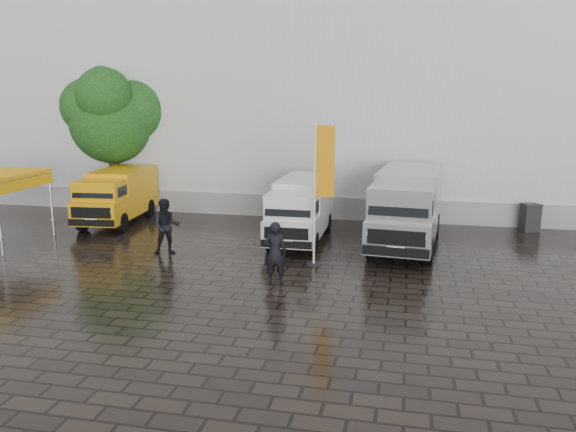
{
  "coord_description": "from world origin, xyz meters",
  "views": [
    {
      "loc": [
        3.16,
        -16.61,
        5.38
      ],
      "look_at": [
        -0.86,
        2.2,
        1.29
      ],
      "focal_mm": 35.0,
      "sensor_mm": 36.0,
      "label": 1
    }
  ],
  "objects_px": {
    "van_silver": "(407,209)",
    "flagpole": "(320,186)",
    "van_white": "(301,211)",
    "wheelie_bin": "(530,217)",
    "van_yellow": "(117,197)",
    "person_tent": "(166,226)",
    "person_front": "(275,253)"
  },
  "relations": [
    {
      "from": "van_silver",
      "to": "person_front",
      "type": "distance_m",
      "value": 6.34
    },
    {
      "from": "wheelie_bin",
      "to": "person_tent",
      "type": "bearing_deg",
      "value": -168.68
    },
    {
      "from": "van_white",
      "to": "flagpole",
      "type": "xyz_separation_m",
      "value": [
        1.19,
        -3.02,
        1.45
      ]
    },
    {
      "from": "van_white",
      "to": "person_front",
      "type": "bearing_deg",
      "value": -87.79
    },
    {
      "from": "van_white",
      "to": "person_tent",
      "type": "xyz_separation_m",
      "value": [
        -4.23,
        -2.81,
        -0.19
      ]
    },
    {
      "from": "person_front",
      "to": "person_tent",
      "type": "bearing_deg",
      "value": -37.43
    },
    {
      "from": "van_silver",
      "to": "flagpole",
      "type": "relative_size",
      "value": 1.35
    },
    {
      "from": "van_white",
      "to": "van_silver",
      "type": "xyz_separation_m",
      "value": [
        3.93,
        -0.03,
        0.22
      ]
    },
    {
      "from": "van_silver",
      "to": "flagpole",
      "type": "xyz_separation_m",
      "value": [
        -2.74,
        -2.99,
        1.23
      ]
    },
    {
      "from": "flagpole",
      "to": "person_tent",
      "type": "height_order",
      "value": "flagpole"
    },
    {
      "from": "van_yellow",
      "to": "person_tent",
      "type": "bearing_deg",
      "value": -50.06
    },
    {
      "from": "van_silver",
      "to": "van_white",
      "type": "bearing_deg",
      "value": -175.06
    },
    {
      "from": "person_tent",
      "to": "van_white",
      "type": "bearing_deg",
      "value": 10.86
    },
    {
      "from": "van_silver",
      "to": "person_tent",
      "type": "xyz_separation_m",
      "value": [
        -8.16,
        -2.77,
        -0.41
      ]
    },
    {
      "from": "van_yellow",
      "to": "van_white",
      "type": "distance_m",
      "value": 8.42
    },
    {
      "from": "van_yellow",
      "to": "van_white",
      "type": "height_order",
      "value": "van_white"
    },
    {
      "from": "wheelie_bin",
      "to": "person_tent",
      "type": "xyz_separation_m",
      "value": [
        -13.11,
        -6.3,
        0.41
      ]
    },
    {
      "from": "van_yellow",
      "to": "flagpole",
      "type": "relative_size",
      "value": 1.05
    },
    {
      "from": "van_white",
      "to": "flagpole",
      "type": "bearing_deg",
      "value": -68.7
    },
    {
      "from": "van_yellow",
      "to": "person_tent",
      "type": "relative_size",
      "value": 2.54
    },
    {
      "from": "van_yellow",
      "to": "van_white",
      "type": "xyz_separation_m",
      "value": [
        8.32,
        -1.26,
        0.02
      ]
    },
    {
      "from": "van_white",
      "to": "van_silver",
      "type": "height_order",
      "value": "van_silver"
    },
    {
      "from": "van_white",
      "to": "wheelie_bin",
      "type": "bearing_deg",
      "value": 21.31
    },
    {
      "from": "van_white",
      "to": "person_tent",
      "type": "distance_m",
      "value": 5.08
    },
    {
      "from": "van_yellow",
      "to": "van_silver",
      "type": "distance_m",
      "value": 12.33
    },
    {
      "from": "van_yellow",
      "to": "person_tent",
      "type": "height_order",
      "value": "van_yellow"
    },
    {
      "from": "van_yellow",
      "to": "person_front",
      "type": "relative_size",
      "value": 2.65
    },
    {
      "from": "van_silver",
      "to": "person_front",
      "type": "xyz_separation_m",
      "value": [
        -3.72,
        -5.12,
        -0.45
      ]
    },
    {
      "from": "van_silver",
      "to": "wheelie_bin",
      "type": "bearing_deg",
      "value": 40.89
    },
    {
      "from": "wheelie_bin",
      "to": "van_white",
      "type": "bearing_deg",
      "value": -172.87
    },
    {
      "from": "van_silver",
      "to": "flagpole",
      "type": "distance_m",
      "value": 4.24
    },
    {
      "from": "flagpole",
      "to": "person_front",
      "type": "bearing_deg",
      "value": -114.64
    }
  ]
}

